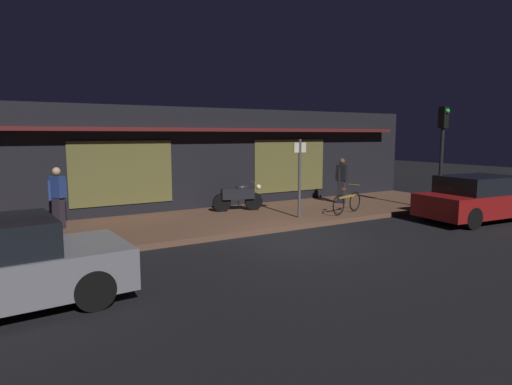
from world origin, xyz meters
name	(u,v)px	position (x,y,z in m)	size (l,w,h in m)	color
ground_plane	(300,240)	(0.00, 0.00, 0.00)	(60.00, 60.00, 0.00)	black
sidewalk_slab	(243,218)	(0.00, 3.00, 0.07)	(18.00, 4.00, 0.15)	brown
storefront_building	(199,158)	(0.00, 6.39, 1.80)	(18.00, 3.30, 3.60)	black
motorcycle	(239,196)	(0.34, 3.89, 0.65)	(1.68, 0.67, 0.97)	black
bicycle_parked	(347,202)	(3.12, 1.67, 0.51)	(1.60, 0.58, 0.91)	black
person_photographer	(58,196)	(-5.20, 3.93, 1.03)	(0.55, 0.44, 1.67)	#28232D
person_bystander	(342,180)	(4.41, 3.38, 1.03)	(0.59, 0.44, 1.67)	#28232D
sign_post	(300,174)	(1.35, 1.87, 1.51)	(0.44, 0.09, 2.40)	#47474C
traffic_light_pole	(442,141)	(6.22, 0.53, 2.48)	(0.24, 0.33, 3.60)	black
parked_car_far	(479,199)	(6.33, -0.82, 0.70)	(4.23, 2.08, 1.42)	black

